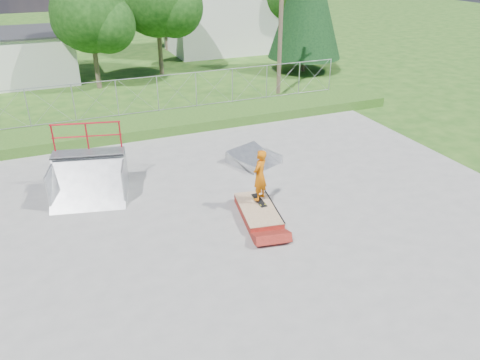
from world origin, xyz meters
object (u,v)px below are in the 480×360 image
at_px(grind_box, 258,212).
at_px(skater, 260,177).
at_px(quarter_pipe, 86,167).
at_px(flat_bank_ramp, 254,158).

height_order(grind_box, skater, skater).
bearing_deg(quarter_pipe, skater, -17.08).
distance_m(flat_bank_ramp, skater, 3.92).
relative_size(grind_box, skater, 1.42).
height_order(grind_box, quarter_pipe, quarter_pipe).
bearing_deg(flat_bank_ramp, grind_box, -133.73).
bearing_deg(flat_bank_ramp, quarter_pipe, 163.36).
distance_m(grind_box, skater, 1.15).
bearing_deg(grind_box, quarter_pipe, 155.44).
xyz_separation_m(grind_box, quarter_pipe, (-4.91, 3.33, 1.07)).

